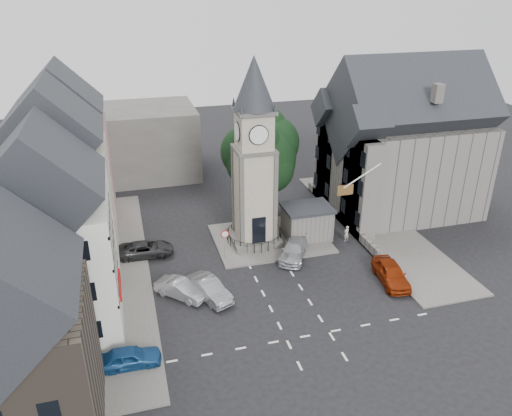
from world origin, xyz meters
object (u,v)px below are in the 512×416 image
object	(u,v)px
stone_shelter	(307,222)
car_west_blue	(129,357)
car_east_red	(391,273)
clock_tower	(254,156)
pedestrian	(346,233)

from	to	relation	value
stone_shelter	car_west_blue	xyz separation A→B (m)	(-16.30, -12.72, -0.89)
stone_shelter	car_east_red	xyz separation A→B (m)	(3.70, -8.65, -0.75)
clock_tower	car_east_red	size ratio (longest dim) A/B	3.49
clock_tower	car_east_red	world-z (taller)	clock_tower
car_east_red	car_west_blue	bearing A→B (deg)	-160.85
stone_shelter	car_west_blue	bearing A→B (deg)	-142.04
clock_tower	car_west_blue	bearing A→B (deg)	-131.04
car_east_red	pedestrian	bearing A→B (deg)	101.73
car_west_blue	car_east_red	bearing A→B (deg)	-76.93
clock_tower	stone_shelter	distance (m)	8.15
clock_tower	car_east_red	bearing A→B (deg)	-47.09
clock_tower	car_west_blue	world-z (taller)	clock_tower
pedestrian	stone_shelter	bearing A→B (deg)	-45.68
stone_shelter	car_east_red	bearing A→B (deg)	-66.85
clock_tower	stone_shelter	size ratio (longest dim) A/B	3.78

